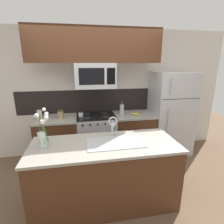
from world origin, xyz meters
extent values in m
plane|color=brown|center=(0.00, 0.00, 0.00)|extent=(10.00, 10.00, 0.00)
cube|color=silver|center=(0.30, 1.28, 1.30)|extent=(5.20, 0.10, 2.60)
cube|color=black|center=(0.00, 1.22, 1.15)|extent=(3.14, 0.01, 0.48)
cube|color=#4C2B19|center=(-0.77, 0.90, 0.44)|extent=(0.78, 0.62, 0.88)
cube|color=#9E998E|center=(-0.77, 0.90, 0.89)|extent=(0.81, 0.65, 0.03)
cube|color=#4C2B19|center=(0.79, 0.90, 0.44)|extent=(0.82, 0.62, 0.88)
cube|color=#9E998E|center=(0.79, 0.90, 0.89)|extent=(0.85, 0.65, 0.03)
cube|color=#B7BABF|center=(0.00, 0.90, 0.46)|extent=(0.76, 0.62, 0.91)
cube|color=black|center=(0.00, 0.90, 0.92)|extent=(0.76, 0.62, 0.01)
cylinder|color=black|center=(-0.18, 0.76, 0.93)|extent=(0.15, 0.15, 0.01)
cylinder|color=black|center=(0.18, 0.76, 0.93)|extent=(0.15, 0.15, 0.01)
cylinder|color=black|center=(-0.18, 1.04, 0.93)|extent=(0.15, 0.15, 0.01)
cylinder|color=black|center=(0.18, 1.04, 0.93)|extent=(0.15, 0.15, 0.01)
cylinder|color=black|center=(-0.27, 0.58, 0.85)|extent=(0.03, 0.02, 0.03)
cylinder|color=black|center=(-0.14, 0.58, 0.85)|extent=(0.03, 0.02, 0.03)
cylinder|color=black|center=(0.00, 0.58, 0.85)|extent=(0.03, 0.02, 0.03)
cylinder|color=black|center=(0.14, 0.58, 0.85)|extent=(0.03, 0.02, 0.03)
cylinder|color=black|center=(0.27, 0.58, 0.85)|extent=(0.03, 0.02, 0.03)
cube|color=#B7BABF|center=(0.00, 0.88, 1.71)|extent=(0.74, 0.40, 0.45)
cube|color=black|center=(-0.07, 0.68, 1.71)|extent=(0.45, 0.00, 0.29)
cube|color=black|center=(0.27, 0.68, 1.71)|extent=(0.15, 0.00, 0.29)
cube|color=#4C2B19|center=(0.02, 0.85, 2.23)|extent=(2.36, 0.34, 0.60)
cube|color=#B7BABF|center=(1.61, 0.92, 0.88)|extent=(0.83, 0.72, 1.76)
cube|color=black|center=(1.61, 0.56, 1.27)|extent=(0.80, 0.00, 0.01)
cylinder|color=#99999E|center=(1.36, 0.54, 1.51)|extent=(0.01, 0.01, 0.32)
cylinder|color=#99999E|center=(1.36, 0.54, 0.74)|extent=(0.01, 0.01, 0.67)
cylinder|color=silver|center=(-1.06, 0.90, 0.99)|extent=(0.09, 0.09, 0.16)
cylinder|color=#B2B2B7|center=(-1.06, 0.90, 1.07)|extent=(0.09, 0.09, 0.02)
cylinder|color=silver|center=(-0.95, 0.94, 0.96)|extent=(0.08, 0.08, 0.11)
cylinder|color=#B2B2B7|center=(-0.95, 0.94, 1.03)|extent=(0.08, 0.08, 0.01)
cylinder|color=#997F5B|center=(-0.67, 0.86, 0.98)|extent=(0.10, 0.10, 0.15)
cylinder|color=#4C331E|center=(-0.67, 0.86, 1.06)|extent=(0.10, 0.10, 0.02)
cylinder|color=silver|center=(-0.30, 0.89, 0.96)|extent=(0.09, 0.09, 0.10)
cylinder|color=black|center=(-0.30, 0.89, 1.02)|extent=(0.09, 0.09, 0.01)
ellipsoid|color=yellow|center=(0.78, 0.83, 0.93)|extent=(0.17, 0.11, 0.05)
ellipsoid|color=yellow|center=(0.79, 0.85, 0.93)|extent=(0.18, 0.06, 0.05)
ellipsoid|color=yellow|center=(0.80, 0.83, 0.93)|extent=(0.18, 0.06, 0.07)
ellipsoid|color=yellow|center=(0.80, 0.85, 0.93)|extent=(0.17, 0.10, 0.06)
cylinder|color=brown|center=(0.79, 0.84, 0.96)|extent=(0.02, 0.02, 0.03)
cylinder|color=silver|center=(0.54, 0.96, 1.00)|extent=(0.09, 0.09, 0.18)
cylinder|color=#A3A3AA|center=(0.54, 0.96, 1.10)|extent=(0.08, 0.08, 0.02)
cylinder|color=#A3A3AA|center=(0.54, 0.96, 1.14)|extent=(0.01, 0.01, 0.05)
sphere|color=#A3A3AA|center=(0.54, 0.96, 1.17)|extent=(0.02, 0.02, 0.02)
cube|color=#4C2B19|center=(0.00, -0.35, 0.44)|extent=(1.92, 0.76, 0.88)
cube|color=#9E998E|center=(0.00, -0.35, 0.89)|extent=(1.95, 0.79, 0.03)
cube|color=#ADAFB5|center=(0.14, -0.35, 0.91)|extent=(0.76, 0.42, 0.01)
cube|color=#ADAFB5|center=(-0.03, -0.35, 0.84)|extent=(0.30, 0.32, 0.15)
cube|color=#ADAFB5|center=(0.32, -0.35, 0.84)|extent=(0.30, 0.32, 0.15)
cylinder|color=#B7BABF|center=(0.14, -0.10, 0.92)|extent=(0.04, 0.04, 0.02)
cylinder|color=#B7BABF|center=(0.14, -0.10, 1.04)|extent=(0.02, 0.02, 0.22)
torus|color=#B7BABF|center=(0.14, -0.16, 1.15)|extent=(0.13, 0.02, 0.13)
cylinder|color=#B7BABF|center=(0.14, -0.21, 1.12)|extent=(0.02, 0.02, 0.06)
cube|color=#B7BABF|center=(0.18, -0.10, 0.95)|extent=(0.07, 0.01, 0.01)
cylinder|color=silver|center=(-0.78, -0.31, 1.01)|extent=(0.10, 0.10, 0.20)
cylinder|color=silver|center=(-0.78, -0.31, 0.95)|extent=(0.09, 0.09, 0.06)
cylinder|color=#386B2D|center=(-0.75, -0.30, 1.12)|extent=(0.07, 0.02, 0.30)
sphere|color=white|center=(-0.72, -0.29, 1.27)|extent=(0.04, 0.04, 0.04)
cylinder|color=#386B2D|center=(-0.74, -0.30, 1.15)|extent=(0.08, 0.03, 0.36)
sphere|color=white|center=(-0.70, -0.29, 1.34)|extent=(0.05, 0.05, 0.05)
cylinder|color=#386B2D|center=(-0.74, -0.32, 1.14)|extent=(0.08, 0.03, 0.33)
sphere|color=white|center=(-0.70, -0.34, 1.31)|extent=(0.05, 0.05, 0.05)
cylinder|color=#386B2D|center=(-0.76, -0.34, 1.12)|extent=(0.04, 0.06, 0.29)
sphere|color=white|center=(-0.75, -0.36, 1.27)|extent=(0.06, 0.06, 0.06)
cylinder|color=#386B2D|center=(-0.79, -0.34, 1.16)|extent=(0.03, 0.06, 0.37)
sphere|color=white|center=(-0.80, -0.36, 1.35)|extent=(0.05, 0.05, 0.05)
cylinder|color=#386B2D|center=(-0.76, -0.28, 1.18)|extent=(0.05, 0.06, 0.41)
sphere|color=white|center=(-0.74, -0.25, 1.39)|extent=(0.04, 0.04, 0.04)
camera|label=1|loc=(-0.28, -2.43, 1.94)|focal=28.00mm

